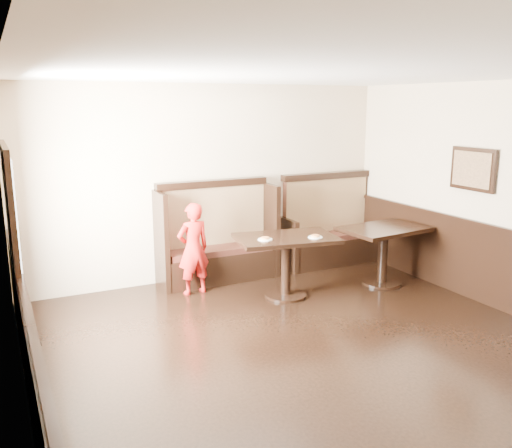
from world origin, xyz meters
TOP-DOWN VIEW (x-y plane):
  - ground at (0.00, 0.00)m, footprint 7.00×7.00m
  - room_shell at (-0.30, 0.28)m, footprint 7.00×7.00m
  - booth_main at (0.00, 3.30)m, footprint 1.75×0.72m
  - booth_neighbor at (1.95, 3.29)m, footprint 1.65×0.72m
  - table_main at (0.55, 2.21)m, footprint 1.42×1.02m
  - table_neighbor at (2.04, 2.05)m, footprint 1.27×0.90m
  - child at (-0.51, 2.86)m, footprint 0.49×0.35m
  - pizza_plate_left at (0.22, 2.18)m, footprint 0.19×0.19m
  - pizza_plate_right at (0.85, 1.99)m, footprint 0.19×0.19m

SIDE VIEW (x-z plane):
  - ground at x=0.00m, z-range 0.00..0.00m
  - booth_neighbor at x=1.95m, z-range -0.24..1.21m
  - booth_main at x=0.00m, z-range -0.20..1.25m
  - table_neighbor at x=2.04m, z-range 0.21..1.03m
  - child at x=-0.51m, z-range 0.00..1.25m
  - table_main at x=0.55m, z-range 0.22..1.04m
  - room_shell at x=-0.30m, z-range -2.83..4.17m
  - pizza_plate_left at x=0.22m, z-range 0.82..0.85m
  - pizza_plate_right at x=0.85m, z-range 0.82..0.85m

